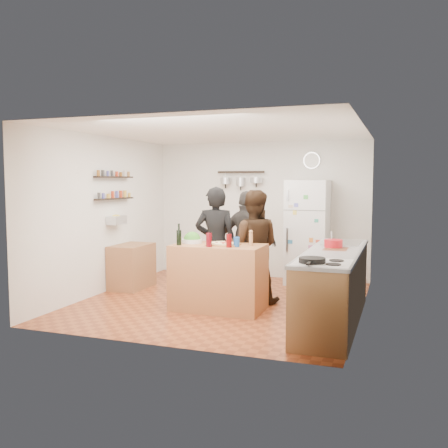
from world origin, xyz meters
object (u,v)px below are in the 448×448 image
at_px(skillet, 312,260).
at_px(wine_bottle, 179,238).
at_px(person_center, 253,246).
at_px(side_table, 132,266).
at_px(person_left, 216,244).
at_px(counter_run, 333,287).
at_px(person_back, 247,242).
at_px(salad_bowl, 192,241).
at_px(red_bowl, 333,243).
at_px(pepper_mill, 251,240).
at_px(prep_island, 219,277).
at_px(salt_canister, 237,242).
at_px(wall_clock, 312,160).
at_px(fridge, 307,232).

bearing_deg(skillet, wine_bottle, 155.19).
distance_m(person_center, side_table, 2.24).
distance_m(person_left, counter_run, 1.95).
bearing_deg(person_back, salad_bowl, 68.86).
bearing_deg(wine_bottle, salad_bowl, 73.50).
relative_size(person_back, red_bowl, 6.81).
xyz_separation_m(person_center, counter_run, (1.26, -0.68, -0.38)).
xyz_separation_m(pepper_mill, side_table, (-2.30, 0.77, -0.63)).
relative_size(prep_island, counter_run, 0.48).
xyz_separation_m(salt_canister, skillet, (1.19, -1.02, -0.03)).
height_order(person_center, wall_clock, wall_clock).
bearing_deg(pepper_mill, prep_island, -173.66).
distance_m(person_left, red_bowl, 1.79).
xyz_separation_m(pepper_mill, person_center, (-0.12, 0.52, -0.17)).
distance_m(salad_bowl, person_back, 1.18).
distance_m(salad_bowl, red_bowl, 1.96).
distance_m(salad_bowl, salt_canister, 0.74).
bearing_deg(pepper_mill, salad_bowl, 180.00).
xyz_separation_m(person_left, wall_clock, (1.06, 2.04, 1.30)).
distance_m(wine_bottle, side_table, 1.83).
relative_size(prep_island, red_bowl, 5.22).
bearing_deg(skillet, salad_bowl, 148.06).
bearing_deg(pepper_mill, counter_run, -8.06).
xyz_separation_m(salad_bowl, person_back, (0.48, 1.07, -0.12)).
height_order(salad_bowl, pepper_mill, pepper_mill).
relative_size(counter_run, side_table, 3.29).
height_order(person_back, wall_clock, wall_clock).
xyz_separation_m(wine_bottle, skillet, (1.99, -0.92, -0.07)).
xyz_separation_m(person_back, fridge, (0.77, 1.07, 0.08)).
bearing_deg(side_table, person_center, -6.61).
relative_size(salad_bowl, person_left, 0.17).
height_order(skillet, red_bowl, red_bowl).
bearing_deg(person_back, pepper_mill, 112.90).
bearing_deg(person_center, red_bowl, 152.17).
distance_m(wall_clock, side_table, 3.65).
xyz_separation_m(salt_canister, fridge, (0.54, 2.31, -0.08)).
height_order(person_left, wall_clock, wall_clock).
relative_size(counter_run, fridge, 1.46).
xyz_separation_m(salad_bowl, red_bowl, (1.96, 0.15, 0.03)).
height_order(salt_canister, counter_run, salt_canister).
xyz_separation_m(pepper_mill, salt_canister, (-0.15, -0.17, -0.02)).
bearing_deg(salt_canister, wine_bottle, -172.87).
xyz_separation_m(wall_clock, side_table, (-2.69, -1.69, -1.78)).
height_order(counter_run, red_bowl, red_bowl).
bearing_deg(counter_run, person_back, 140.96).
bearing_deg(counter_run, salt_canister, -179.59).
height_order(salt_canister, person_back, person_back).
xyz_separation_m(pepper_mill, counter_run, (1.14, -0.16, -0.55)).
bearing_deg(wall_clock, fridge, -90.00).
bearing_deg(skillet, person_left, 136.61).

